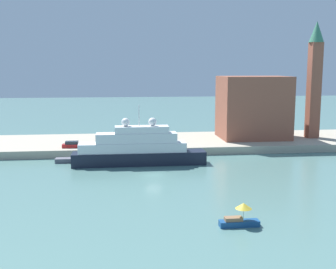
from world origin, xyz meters
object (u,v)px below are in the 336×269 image
object	(u,v)px
parked_car	(73,145)
person_figure	(97,145)
large_yacht	(137,149)
harbor_building	(253,107)
work_barge	(68,160)
mooring_bollard	(141,145)
small_motorboat	(240,217)
bell_tower	(315,75)

from	to	relation	value
parked_car	person_figure	size ratio (longest dim) A/B	2.74
large_yacht	harbor_building	xyz separation A→B (m)	(28.56, 18.65, 6.00)
work_barge	harbor_building	bearing A→B (deg)	19.73
person_figure	mooring_bollard	bearing A→B (deg)	-1.20
small_motorboat	harbor_building	size ratio (longest dim) A/B	0.30
large_yacht	parked_car	size ratio (longest dim) A/B	5.69
harbor_building	parked_car	bearing A→B (deg)	-168.99
large_yacht	parked_car	distance (m)	16.92
harbor_building	mooring_bollard	world-z (taller)	harbor_building
bell_tower	person_figure	size ratio (longest dim) A/B	16.89
bell_tower	parked_car	bearing A→B (deg)	-173.03
parked_car	mooring_bollard	distance (m)	14.42
mooring_bollard	work_barge	bearing A→B (deg)	-159.57
bell_tower	mooring_bollard	distance (m)	45.03
work_barge	harbor_building	xyz separation A→B (m)	(42.05, 15.08, 8.60)
bell_tower	person_figure	xyz separation A→B (m)	(-50.94, -8.18, -14.20)
harbor_building	person_figure	distance (m)	38.37
large_yacht	parked_car	world-z (taller)	large_yacht
mooring_bollard	person_figure	bearing A→B (deg)	178.80
harbor_building	parked_car	xyz separation A→B (m)	(-41.79, -8.13, -6.78)
large_yacht	work_barge	xyz separation A→B (m)	(-13.48, 3.57, -2.60)
person_figure	mooring_bollard	world-z (taller)	person_figure
parked_car	small_motorboat	bearing A→B (deg)	-61.78
parked_car	mooring_bollard	xyz separation A→B (m)	(14.34, -1.51, -0.15)
harbor_building	mooring_bollard	bearing A→B (deg)	-160.65
work_barge	parked_car	world-z (taller)	parked_car
harbor_building	mooring_bollard	size ratio (longest dim) A/B	18.45
large_yacht	bell_tower	xyz separation A→B (m)	(42.91, 17.39, 13.59)
small_motorboat	bell_tower	world-z (taller)	bell_tower
large_yacht	person_figure	world-z (taller)	large_yacht
bell_tower	mooring_bollard	world-z (taller)	bell_tower
large_yacht	small_motorboat	distance (m)	35.32
person_figure	mooring_bollard	distance (m)	9.16
bell_tower	mooring_bollard	xyz separation A→B (m)	(-41.79, -8.37, -14.52)
large_yacht	harbor_building	world-z (taller)	harbor_building
work_barge	bell_tower	bearing A→B (deg)	13.76
work_barge	bell_tower	size ratio (longest dim) A/B	0.18
person_figure	small_motorboat	bearing A→B (deg)	-66.63
parked_car	person_figure	distance (m)	5.36
bell_tower	parked_car	world-z (taller)	bell_tower
work_barge	mooring_bollard	size ratio (longest dim) A/B	5.65
parked_car	person_figure	xyz separation A→B (m)	(5.19, -1.32, 0.17)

